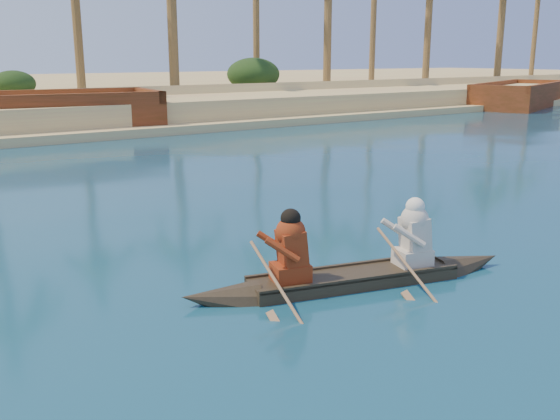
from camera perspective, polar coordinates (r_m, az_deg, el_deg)
sandy_embankment at (r=50.97m, az=-19.44°, el=10.04°), size 150.00×51.00×1.50m
shrub_cluster at (r=36.39m, az=-12.75°, el=10.31°), size 100.00×6.00×2.40m
canoe at (r=9.19m, az=6.75°, el=-5.18°), size 5.13×1.93×1.41m
barge_mid at (r=28.41m, az=-24.02°, el=7.62°), size 13.14×5.73×2.12m
barge_right at (r=45.20m, az=21.13°, el=9.66°), size 11.78×7.48×1.86m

